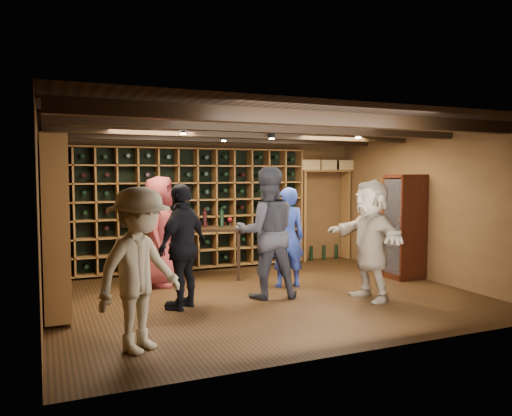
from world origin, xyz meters
name	(u,v)px	position (x,y,z in m)	size (l,w,h in m)	color
ground	(264,296)	(0.00, 0.00, 0.00)	(6.00, 6.00, 0.00)	#321E0E
room_shell	(263,130)	(0.00, 0.05, 2.42)	(6.00, 6.00, 6.00)	brown
wine_rack_back	(187,209)	(-0.52, 2.33, 1.15)	(4.65, 0.30, 2.20)	brown
wine_rack_left	(54,220)	(-2.83, 0.82, 1.15)	(0.30, 2.65, 2.20)	brown
crate_shelf	(325,184)	(2.41, 2.32, 1.57)	(1.20, 0.32, 2.07)	brown
display_cabinet	(404,228)	(2.71, 0.20, 0.86)	(0.55, 0.50, 1.75)	#38140B
man_blue_shirt	(287,237)	(0.57, 0.40, 0.79)	(0.58, 0.38, 1.58)	navy
man_grey_suit	(267,233)	(-0.01, -0.10, 0.94)	(0.92, 0.71, 1.89)	black
guest_red_floral	(159,231)	(-1.27, 1.25, 0.88)	(0.86, 0.56, 1.75)	maroon
guest_woman_black	(183,246)	(-1.27, -0.19, 0.83)	(0.97, 0.41, 1.66)	black
guest_khaki	(140,270)	(-2.08, -1.59, 0.83)	(1.08, 0.62, 1.66)	#83785A
guest_beige	(371,240)	(1.31, -0.76, 0.86)	(1.59, 0.51, 1.71)	tan
tasting_table	(207,233)	(-0.38, 1.54, 0.77)	(1.29, 0.97, 1.15)	black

